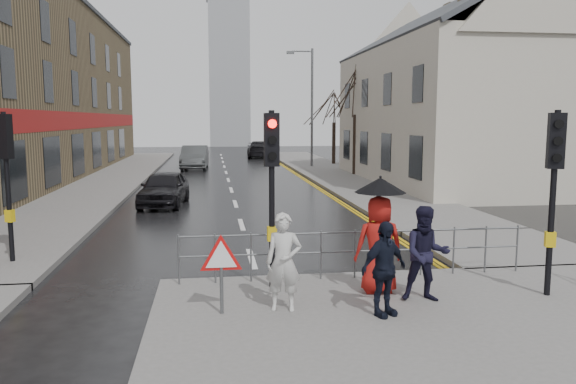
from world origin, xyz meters
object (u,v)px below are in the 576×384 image
object	(u,v)px
pedestrian_d	(384,269)
car_parked	(164,188)
pedestrian_a	(284,262)
car_mid	(195,157)
pedestrian_b	(426,254)
pedestrian_with_umbrella	(379,232)

from	to	relation	value
pedestrian_d	car_parked	bearing A→B (deg)	82.75
pedestrian_a	car_mid	world-z (taller)	pedestrian_a
pedestrian_a	pedestrian_d	world-z (taller)	pedestrian_a
pedestrian_a	pedestrian_d	distance (m)	1.68
pedestrian_b	pedestrian_with_umbrella	size ratio (longest dim) A/B	0.79
pedestrian_b	pedestrian_a	bearing A→B (deg)	-166.51
car_parked	car_mid	xyz separation A→B (m)	(0.74, 16.35, 0.11)
pedestrian_d	car_mid	distance (m)	30.26
pedestrian_with_umbrella	pedestrian_b	bearing A→B (deg)	-40.63
pedestrian_a	pedestrian_with_umbrella	distance (m)	2.05
pedestrian_with_umbrella	pedestrian_a	bearing A→B (deg)	-158.88
car_parked	car_mid	bearing A→B (deg)	93.42
pedestrian_a	pedestrian_b	bearing A→B (deg)	14.56
car_parked	pedestrian_a	bearing A→B (deg)	-70.97
pedestrian_a	pedestrian_b	xyz separation A→B (m)	(2.58, 0.14, 0.02)
pedestrian_b	pedestrian_with_umbrella	bearing A→B (deg)	149.76
pedestrian_a	car_mid	bearing A→B (deg)	105.90
pedestrian_b	pedestrian_d	size ratio (longest dim) A/B	1.08
pedestrian_with_umbrella	car_parked	world-z (taller)	pedestrian_with_umbrella
pedestrian_b	pedestrian_with_umbrella	distance (m)	0.95
pedestrian_with_umbrella	car_parked	distance (m)	13.38
pedestrian_with_umbrella	pedestrian_d	world-z (taller)	pedestrian_with_umbrella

